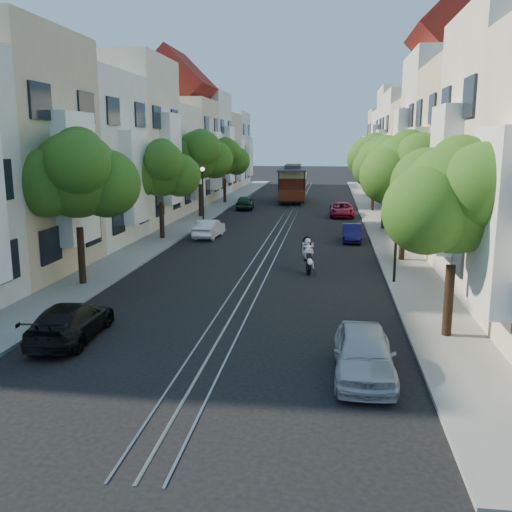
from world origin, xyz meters
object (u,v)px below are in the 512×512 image
(tree_w_a, at_px, (78,177))
(sportbike_rider, at_px, (308,253))
(tree_e_d, at_px, (375,157))
(tree_w_b, at_px, (161,171))
(parked_car_w_far, at_px, (245,202))
(tree_e_b, at_px, (407,171))
(cable_car, at_px, (293,182))
(tree_e_c, at_px, (387,165))
(tree_w_d, at_px, (225,158))
(parked_car_w_near, at_px, (71,321))
(parked_car_e_far, at_px, (342,210))
(parked_car_e_mid, at_px, (352,233))
(lamp_east, at_px, (397,220))
(tree_w_c, at_px, (200,156))
(tree_e_a, at_px, (458,201))
(lamp_west, at_px, (203,186))
(parked_car_e_near, at_px, (364,353))
(parked_car_w_mid, at_px, (209,228))

(tree_w_a, distance_m, sportbike_rider, 11.01)
(tree_e_d, height_order, tree_w_b, tree_e_d)
(parked_car_w_far, bearing_deg, sportbike_rider, 101.90)
(tree_e_b, xyz_separation_m, tree_w_a, (-14.40, -7.00, 0.00))
(tree_e_d, bearing_deg, tree_w_a, -116.41)
(cable_car, bearing_deg, tree_e_c, -69.65)
(sportbike_rider, bearing_deg, tree_w_d, 99.50)
(tree_e_d, xyz_separation_m, cable_car, (-7.76, 8.05, -2.80))
(parked_car_w_near, bearing_deg, parked_car_e_far, -108.04)
(parked_car_e_mid, bearing_deg, lamp_east, -81.95)
(tree_e_b, relative_size, lamp_east, 1.61)
(tree_w_a, bearing_deg, tree_w_c, 90.00)
(tree_w_d, relative_size, parked_car_e_mid, 1.99)
(tree_e_d, xyz_separation_m, lamp_east, (-0.96, -26.98, -2.02))
(tree_e_a, xyz_separation_m, parked_car_e_far, (-2.86, 30.00, -3.81))
(lamp_west, relative_size, cable_car, 0.45)
(tree_w_b, bearing_deg, parked_car_e_near, -60.50)
(tree_w_a, xyz_separation_m, tree_w_c, (0.00, 23.00, 0.34))
(cable_car, bearing_deg, parked_car_w_mid, -101.11)
(tree_w_c, bearing_deg, lamp_east, -57.35)
(tree_e_d, bearing_deg, parked_car_w_mid, -126.47)
(parked_car_e_mid, relative_size, parked_car_w_far, 0.86)
(tree_e_c, height_order, tree_w_d, same)
(tree_w_d, height_order, parked_car_w_mid, tree_w_d)
(tree_e_d, bearing_deg, tree_w_c, -157.38)
(tree_w_b, bearing_deg, parked_car_e_far, 48.40)
(tree_e_b, height_order, parked_car_e_near, tree_e_b)
(sportbike_rider, height_order, parked_car_e_mid, sportbike_rider)
(tree_w_a, height_order, tree_w_d, tree_w_a)
(parked_car_e_far, bearing_deg, tree_e_d, 54.06)
(parked_car_w_near, bearing_deg, tree_w_d, -88.57)
(lamp_east, height_order, parked_car_w_far, lamp_east)
(tree_e_c, bearing_deg, tree_e_d, 90.00)
(lamp_east, bearing_deg, parked_car_e_mid, 97.73)
(tree_w_d, xyz_separation_m, lamp_east, (13.44, -31.98, -1.75))
(tree_w_a, bearing_deg, tree_e_d, 63.59)
(tree_e_d, xyz_separation_m, parked_car_w_near, (-11.88, -35.62, -4.27))
(tree_e_a, xyz_separation_m, parked_car_e_mid, (-2.44, 17.92, -3.86))
(tree_w_d, relative_size, cable_car, 0.71)
(parked_car_w_far, bearing_deg, tree_w_c, 63.19)
(tree_e_a, distance_m, cable_car, 42.83)
(tree_w_d, bearing_deg, parked_car_w_near, -86.45)
(tree_w_b, distance_m, parked_car_w_near, 19.17)
(cable_car, bearing_deg, parked_car_e_mid, -79.38)
(cable_car, xyz_separation_m, parked_car_e_far, (4.90, -12.06, -1.48))
(lamp_west, distance_m, parked_car_e_far, 12.01)
(parked_car_e_mid, bearing_deg, parked_car_w_mid, 178.42)
(lamp_west, bearing_deg, parked_car_e_mid, -32.59)
(tree_e_d, height_order, parked_car_e_mid, tree_e_d)
(lamp_east, height_order, parked_car_e_mid, lamp_east)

